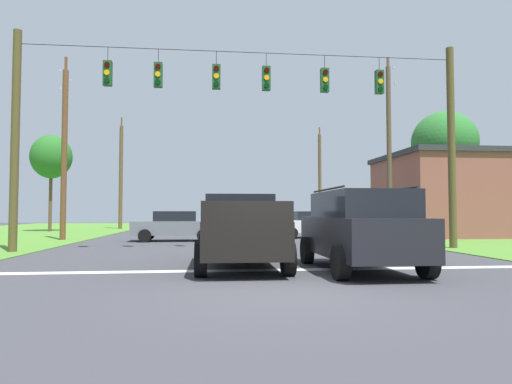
{
  "coord_description": "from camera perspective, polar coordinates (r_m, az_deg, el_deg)",
  "views": [
    {
      "loc": [
        -1.38,
        -8.26,
        1.45
      ],
      "look_at": [
        0.72,
        11.24,
        2.34
      ],
      "focal_mm": 31.94,
      "sensor_mm": 36.0,
      "label": 1
    }
  ],
  "objects": [
    {
      "name": "ground_plane",
      "position": [
        8.5,
        3.38,
        -12.43
      ],
      "size": [
        120.0,
        120.0,
        0.0
      ],
      "primitive_type": "plane",
      "color": "#3D3D42"
    },
    {
      "name": "lane_dash_4",
      "position": [
        46.76,
        -4.48,
        -4.35
      ],
      "size": [
        2.5,
        0.15,
        0.01
      ],
      "primitive_type": "cube",
      "rotation": [
        0.0,
        0.0,
        1.57
      ],
      "color": "white",
      "rests_on": "ground"
    },
    {
      "name": "distant_car_oncoming",
      "position": [
        23.66,
        -10.08,
        -4.16
      ],
      "size": [
        4.33,
        2.08,
        1.52
      ],
      "color": "slate",
      "rests_on": "ground"
    },
    {
      "name": "stop_bar_stripe",
      "position": [
        11.63,
        0.73,
        -9.75
      ],
      "size": [
        14.41,
        0.45,
        0.01
      ],
      "primitive_type": "cube",
      "color": "white",
      "rests_on": "ground"
    },
    {
      "name": "distant_car_crossing_white",
      "position": [
        26.48,
        6.95,
        -4.0
      ],
      "size": [
        4.45,
        2.33,
        1.52
      ],
      "color": "silver",
      "rests_on": "ground"
    },
    {
      "name": "overhead_signal_span",
      "position": [
        17.85,
        -1.46,
        8.08
      ],
      "size": [
        17.25,
        0.31,
        8.24
      ],
      "color": "brown",
      "rests_on": "ground"
    },
    {
      "name": "utility_pole_mid_left",
      "position": [
        26.07,
        -22.88,
        4.93
      ],
      "size": [
        0.3,
        1.86,
        9.71
      ],
      "color": "brown",
      "rests_on": "ground"
    },
    {
      "name": "lane_dash_1",
      "position": [
        24.51,
        -2.93,
        -5.97
      ],
      "size": [
        2.5,
        0.15,
        0.01
      ],
      "primitive_type": "cube",
      "rotation": [
        0.0,
        0.0,
        1.57
      ],
      "color": "white",
      "rests_on": "ground"
    },
    {
      "name": "suv_black",
      "position": [
        11.78,
        12.83,
        -4.44
      ],
      "size": [
        2.22,
        4.8,
        2.05
      ],
      "color": "black",
      "rests_on": "ground"
    },
    {
      "name": "pickup_truck",
      "position": [
        12.37,
        -2.04,
        -4.84
      ],
      "size": [
        2.33,
        5.42,
        1.95
      ],
      "color": "black",
      "rests_on": "ground"
    },
    {
      "name": "utility_pole_far_left",
      "position": [
        42.18,
        -16.57,
        1.99
      ],
      "size": [
        0.33,
        1.98,
        9.97
      ],
      "color": "brown",
      "rests_on": "ground"
    },
    {
      "name": "tree_roadside_right",
      "position": [
        28.9,
        22.53,
        5.73
      ],
      "size": [
        3.74,
        3.74,
        7.36
      ],
      "color": "brown",
      "rests_on": "ground"
    },
    {
      "name": "lane_dash_2",
      "position": [
        32.48,
        -3.73,
        -5.14
      ],
      "size": [
        2.5,
        0.15,
        0.01
      ],
      "primitive_type": "cube",
      "rotation": [
        0.0,
        0.0,
        1.57
      ],
      "color": "white",
      "rests_on": "ground"
    },
    {
      "name": "tree_roadside_far_right",
      "position": [
        38.14,
        -24.26,
        4.01
      ],
      "size": [
        3.04,
        3.04,
        7.37
      ],
      "color": "brown",
      "rests_on": "ground"
    },
    {
      "name": "lane_dash_0",
      "position": [
        17.57,
        -1.64,
        -7.32
      ],
      "size": [
        2.5,
        0.15,
        0.01
      ],
      "primitive_type": "cube",
      "rotation": [
        0.0,
        0.0,
        1.57
      ],
      "color": "white",
      "rests_on": "ground"
    },
    {
      "name": "utility_pole_mid_right",
      "position": [
        26.45,
        16.33,
        5.56
      ],
      "size": [
        0.26,
        1.89,
        10.15
      ],
      "color": "brown",
      "rests_on": "ground"
    },
    {
      "name": "utility_pole_far_right",
      "position": [
        42.89,
        8.0,
        1.72
      ],
      "size": [
        0.3,
        1.95,
        9.45
      ],
      "color": "brown",
      "rests_on": "ground"
    },
    {
      "name": "lane_dash_3",
      "position": [
        38.87,
        -4.13,
        -4.72
      ],
      "size": [
        2.5,
        0.15,
        0.01
      ],
      "primitive_type": "cube",
      "rotation": [
        0.0,
        0.0,
        1.57
      ],
      "color": "white",
      "rests_on": "ground"
    },
    {
      "name": "roadside_store",
      "position": [
        32.36,
        28.19,
        -0.35
      ],
      "size": [
        14.28,
        8.63,
        5.32
      ],
      "color": "brown",
      "rests_on": "ground"
    }
  ]
}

